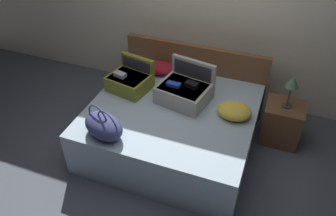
# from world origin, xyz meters

# --- Properties ---
(ground_plane) EXTENTS (12.00, 12.00, 0.00)m
(ground_plane) POSITION_xyz_m (0.00, 0.00, 0.00)
(ground_plane) COLOR #4C515B
(back_wall) EXTENTS (8.00, 0.10, 2.60)m
(back_wall) POSITION_xyz_m (0.00, 1.65, 1.30)
(back_wall) COLOR beige
(back_wall) RESTS_ON ground
(bed) EXTENTS (1.81, 1.64, 0.56)m
(bed) POSITION_xyz_m (0.00, 0.40, 0.28)
(bed) COLOR #99ADBC
(bed) RESTS_ON ground
(headboard) EXTENTS (1.85, 0.08, 0.91)m
(headboard) POSITION_xyz_m (0.00, 1.26, 0.46)
(headboard) COLOR brown
(headboard) RESTS_ON ground
(hard_case_large) EXTENTS (0.62, 0.56, 0.42)m
(hard_case_large) POSITION_xyz_m (0.07, 0.60, 0.69)
(hard_case_large) COLOR gray
(hard_case_large) RESTS_ON bed
(hard_case_medium) EXTENTS (0.52, 0.48, 0.35)m
(hard_case_medium) POSITION_xyz_m (-0.60, 0.60, 0.67)
(hard_case_medium) COLOR olive
(hard_case_medium) RESTS_ON bed
(duffel_bag) EXTENTS (0.54, 0.44, 0.33)m
(duffel_bag) POSITION_xyz_m (-0.49, -0.23, 0.68)
(duffel_bag) COLOR navy
(duffel_bag) RESTS_ON bed
(pillow_near_headboard) EXTENTS (0.38, 0.31, 0.15)m
(pillow_near_headboard) POSITION_xyz_m (0.67, 0.51, 0.63)
(pillow_near_headboard) COLOR gold
(pillow_near_headboard) RESTS_ON bed
(pillow_center_head) EXTENTS (0.45, 0.30, 0.15)m
(pillow_center_head) POSITION_xyz_m (-0.40, 1.04, 0.63)
(pillow_center_head) COLOR maroon
(pillow_center_head) RESTS_ON bed
(nightstand) EXTENTS (0.44, 0.40, 0.51)m
(nightstand) POSITION_xyz_m (1.18, 0.97, 0.25)
(nightstand) COLOR brown
(nightstand) RESTS_ON ground
(table_lamp) EXTENTS (0.14, 0.14, 0.40)m
(table_lamp) POSITION_xyz_m (1.18, 0.97, 0.81)
(table_lamp) COLOR #3F3833
(table_lamp) RESTS_ON nightstand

